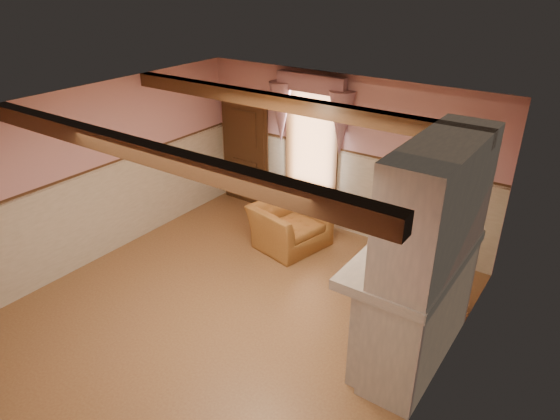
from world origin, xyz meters
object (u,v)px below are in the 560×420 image
Objects in this scene: radiator at (304,211)px; mantel_clock at (439,219)px; side_table at (280,205)px; oil_lamp at (428,229)px; bowl at (415,249)px; armchair at (290,225)px.

radiator is 2.92× the size of mantel_clock.
mantel_clock is at bearing -21.16° from side_table.
oil_lamp is (0.00, -0.41, 0.04)m from mantel_clock.
radiator is 3.69m from bowl.
armchair is at bearing 167.73° from mantel_clock.
bowl is (3.35, -2.09, 1.19)m from side_table.
mantel_clock is at bearing 90.00° from bowl.
armchair is at bearing 159.49° from oil_lamp.
armchair is 1.68× the size of radiator.
side_table is 1.96× the size of oil_lamp.
armchair is 3.04m from oil_lamp.
armchair is 3.16m from bowl.
armchair is 4.91× the size of mantel_clock.
oil_lamp is at bearing -17.88° from radiator.
bowl is 1.23× the size of oil_lamp.
side_table is 4.12m from bowl.
mantel_clock is (2.81, -1.30, 1.22)m from radiator.
armchair is 2.92m from mantel_clock.
oil_lamp is (2.81, -1.71, 1.26)m from radiator.
bowl is 0.80m from mantel_clock.
mantel_clock reaches higher than radiator.
mantel_clock is (0.00, 0.80, 0.06)m from bowl.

